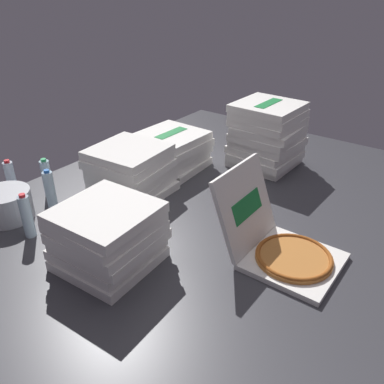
{
  "coord_description": "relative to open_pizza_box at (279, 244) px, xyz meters",
  "views": [
    {
      "loc": [
        -1.58,
        -1.05,
        1.2
      ],
      "look_at": [
        -0.03,
        0.1,
        0.14
      ],
      "focal_mm": 37.24,
      "sensor_mm": 36.0,
      "label": 1
    }
  ],
  "objects": [
    {
      "name": "water_bottle_3",
      "position": [
        -0.6,
        1.11,
        0.04
      ],
      "size": [
        0.06,
        0.06,
        0.25
      ],
      "color": "silver",
      "rests_on": "ground_plane"
    },
    {
      "name": "pizza_stack_left_far",
      "position": [
        0.5,
        1.06,
        0.04
      ],
      "size": [
        0.43,
        0.44,
        0.25
      ],
      "color": "white",
      "rests_on": "ground_plane"
    },
    {
      "name": "ice_bucket",
      "position": [
        -0.57,
        1.36,
        0.0
      ],
      "size": [
        0.27,
        0.27,
        0.16
      ],
      "primitive_type": "cylinder",
      "color": "#B7BABF",
      "rests_on": "ground_plane"
    },
    {
      "name": "ground_plane",
      "position": [
        0.11,
        0.47,
        -0.09
      ],
      "size": [
        3.2,
        2.4,
        0.02
      ],
      "primitive_type": "cube",
      "color": "#38383D"
    },
    {
      "name": "water_bottle_1",
      "position": [
        -0.28,
        1.4,
        0.04
      ],
      "size": [
        0.06,
        0.06,
        0.25
      ],
      "color": "silver",
      "rests_on": "ground_plane"
    },
    {
      "name": "water_bottle_4",
      "position": [
        -0.42,
        1.55,
        0.04
      ],
      "size": [
        0.06,
        0.06,
        0.25
      ],
      "color": "silver",
      "rests_on": "ground_plane"
    },
    {
      "name": "open_pizza_box",
      "position": [
        0.0,
        0.0,
        0.0
      ],
      "size": [
        0.4,
        0.56,
        0.41
      ],
      "color": "white",
      "rests_on": "ground_plane"
    },
    {
      "name": "pizza_stack_right_near",
      "position": [
        0.06,
        1.02,
        0.07
      ],
      "size": [
        0.47,
        0.46,
        0.3
      ],
      "color": "white",
      "rests_on": "ground_plane"
    },
    {
      "name": "pizza_stack_center_far",
      "position": [
        0.91,
        0.55,
        0.14
      ],
      "size": [
        0.45,
        0.45,
        0.45
      ],
      "color": "white",
      "rests_on": "ground_plane"
    },
    {
      "name": "pizza_stack_left_mid",
      "position": [
        -0.5,
        0.62,
        0.07
      ],
      "size": [
        0.44,
        0.45,
        0.3
      ],
      "color": "white",
      "rests_on": "ground_plane"
    },
    {
      "name": "water_bottle_2",
      "position": [
        -0.36,
        1.25,
        0.04
      ],
      "size": [
        0.06,
        0.06,
        0.25
      ],
      "color": "silver",
      "rests_on": "ground_plane"
    }
  ]
}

